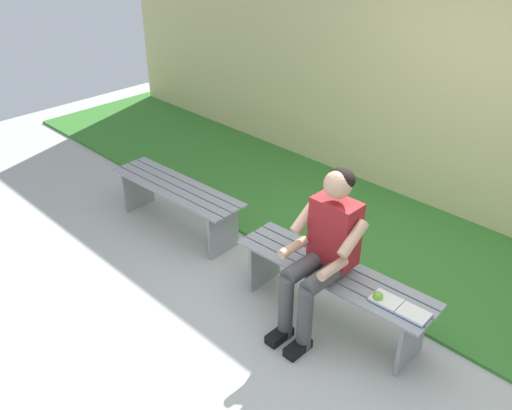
# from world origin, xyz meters

# --- Properties ---
(ground_plane) EXTENTS (10.00, 7.00, 0.04)m
(ground_plane) POSITION_xyz_m (0.94, 1.00, -0.02)
(ground_plane) COLOR #B2B2AD
(grass_strip) EXTENTS (9.00, 1.87, 0.03)m
(grass_strip) POSITION_xyz_m (0.94, -1.29, 0.01)
(grass_strip) COLOR #387A2D
(grass_strip) RESTS_ON ground
(brick_wall) EXTENTS (9.50, 0.24, 2.61)m
(brick_wall) POSITION_xyz_m (0.50, -2.20, 1.30)
(brick_wall) COLOR #D1C684
(brick_wall) RESTS_ON ground
(bench_near) EXTENTS (1.60, 0.48, 0.46)m
(bench_near) POSITION_xyz_m (0.00, 0.00, 0.35)
(bench_near) COLOR gray
(bench_near) RESTS_ON ground
(bench_far) EXTENTS (1.50, 0.47, 0.46)m
(bench_far) POSITION_xyz_m (1.87, 0.00, 0.34)
(bench_far) COLOR gray
(bench_far) RESTS_ON ground
(person_seated) EXTENTS (0.50, 0.69, 1.27)m
(person_seated) POSITION_xyz_m (0.03, 0.10, 0.70)
(person_seated) COLOR maroon
(person_seated) RESTS_ON ground
(apple) EXTENTS (0.07, 0.07, 0.07)m
(apple) POSITION_xyz_m (-0.42, 0.06, 0.50)
(apple) COLOR #72B738
(apple) RESTS_ON bench_near
(book_open) EXTENTS (0.42, 0.18, 0.02)m
(book_open) POSITION_xyz_m (-0.57, 0.02, 0.47)
(book_open) COLOR white
(book_open) RESTS_ON bench_near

